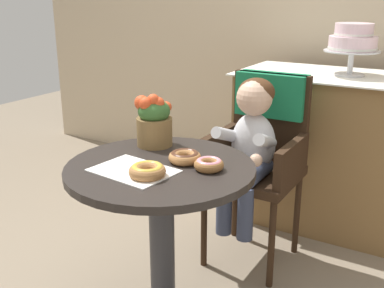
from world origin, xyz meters
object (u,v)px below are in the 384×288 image
object	(u,v)px
seated_child	(250,139)
flower_vase	(154,120)
tiered_cake_stand	(353,41)
wicker_chair	(263,138)
donut_mid	(209,164)
cafe_table	(161,216)
donut_front	(147,170)
donut_side	(185,156)

from	to	relation	value
seated_child	flower_vase	bearing A→B (deg)	-122.03
flower_vase	tiered_cake_stand	world-z (taller)	tiered_cake_stand
wicker_chair	seated_child	distance (m)	0.16
seated_child	flower_vase	world-z (taller)	seated_child
wicker_chair	donut_mid	size ratio (longest dim) A/B	8.63
wicker_chair	cafe_table	bearing A→B (deg)	-101.07
cafe_table	flower_vase	distance (m)	0.41
seated_child	wicker_chair	bearing A→B (deg)	90.00
donut_front	donut_mid	world-z (taller)	donut_front
donut_front	donut_mid	xyz separation A→B (m)	(0.15, 0.17, -0.00)
cafe_table	donut_side	world-z (taller)	donut_side
seated_child	tiered_cake_stand	distance (m)	0.85
wicker_chair	seated_child	world-z (taller)	seated_child
seated_child	donut_side	world-z (taller)	seated_child
cafe_table	donut_front	distance (m)	0.27
seated_child	donut_mid	bearing A→B (deg)	-82.01
seated_child	flower_vase	distance (m)	0.51
seated_child	donut_front	bearing A→B (deg)	-95.84
tiered_cake_stand	seated_child	bearing A→B (deg)	-111.62
wicker_chair	donut_mid	bearing A→B (deg)	-87.09
wicker_chair	flower_vase	world-z (taller)	wicker_chair
donut_mid	donut_side	distance (m)	0.12
seated_child	donut_side	bearing A→B (deg)	-94.32
donut_front	donut_side	xyz separation A→B (m)	(0.03, 0.20, -0.00)
donut_mid	donut_side	world-z (taller)	donut_side
cafe_table	seated_child	world-z (taller)	seated_child
donut_front	donut_side	distance (m)	0.20
tiered_cake_stand	cafe_table	bearing A→B (deg)	-106.25
seated_child	tiered_cake_stand	bearing A→B (deg)	68.38
cafe_table	wicker_chair	distance (m)	0.78
donut_side	flower_vase	bearing A→B (deg)	152.80
donut_side	tiered_cake_stand	distance (m)	1.31
flower_vase	tiered_cake_stand	bearing A→B (deg)	64.26
cafe_table	donut_mid	bearing A→B (deg)	15.74
donut_side	tiered_cake_stand	world-z (taller)	tiered_cake_stand
donut_side	donut_front	bearing A→B (deg)	-99.91
donut_front	tiered_cake_stand	bearing A→B (deg)	76.16
seated_child	donut_mid	xyz separation A→B (m)	(0.08, -0.55, 0.06)
donut_mid	tiered_cake_stand	bearing A→B (deg)	80.98
tiered_cake_stand	donut_side	bearing A→B (deg)	-104.45
cafe_table	donut_mid	xyz separation A→B (m)	(0.18, 0.05, 0.23)
cafe_table	seated_child	bearing A→B (deg)	80.32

